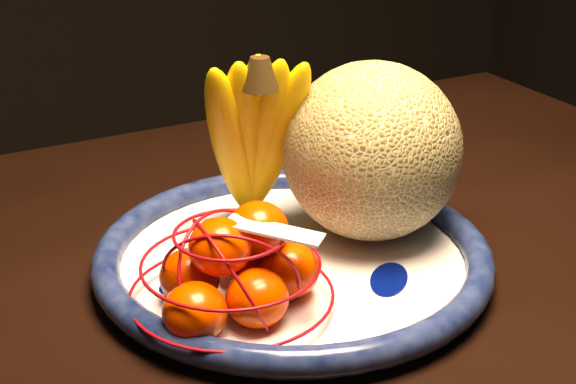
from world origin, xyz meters
name	(u,v)px	position (x,y,z in m)	size (l,w,h in m)	color
fruit_bowl	(293,258)	(0.14, 0.05, 0.74)	(0.33, 0.33, 0.03)	white
cantaloupe	(372,151)	(0.22, 0.07, 0.82)	(0.15, 0.15, 0.15)	olive
banana_bunch	(254,132)	(0.13, 0.12, 0.83)	(0.12, 0.11, 0.18)	#EDB105
mandarin_bag	(235,271)	(0.07, 0.00, 0.77)	(0.18, 0.18, 0.10)	#FF3A00
price_tag	(274,230)	(0.09, -0.02, 0.81)	(0.07, 0.03, 0.00)	white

